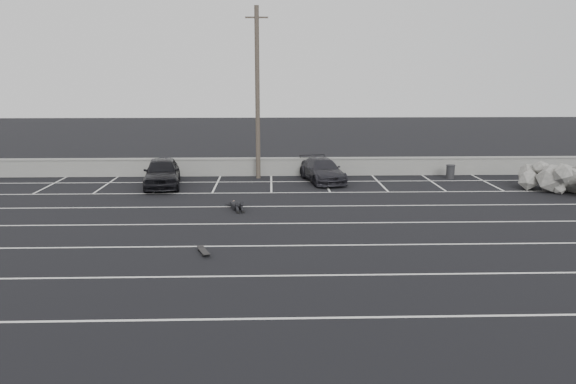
{
  "coord_description": "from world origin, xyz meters",
  "views": [
    {
      "loc": [
        -2.0,
        -18.86,
        5.89
      ],
      "look_at": [
        -1.29,
        4.42,
        1.0
      ],
      "focal_mm": 35.0,
      "sensor_mm": 36.0,
      "label": 1
    }
  ],
  "objects_px": {
    "utility_pole": "(257,93)",
    "trash_bin": "(450,172)",
    "skateboard": "(204,251)",
    "riprap_pile": "(563,182)",
    "person": "(236,203)",
    "car_left": "(162,172)",
    "car_right": "(322,170)"
  },
  "relations": [
    {
      "from": "car_left",
      "to": "person",
      "type": "height_order",
      "value": "car_left"
    },
    {
      "from": "trash_bin",
      "to": "skateboard",
      "type": "height_order",
      "value": "trash_bin"
    },
    {
      "from": "trash_bin",
      "to": "person",
      "type": "relative_size",
      "value": 0.34
    },
    {
      "from": "person",
      "to": "trash_bin",
      "type": "bearing_deg",
      "value": 15.34
    },
    {
      "from": "utility_pole",
      "to": "skateboard",
      "type": "relative_size",
      "value": 10.76
    },
    {
      "from": "skateboard",
      "to": "trash_bin",
      "type": "bearing_deg",
      "value": 26.8
    },
    {
      "from": "skateboard",
      "to": "car_right",
      "type": "bearing_deg",
      "value": 48.03
    },
    {
      "from": "utility_pole",
      "to": "trash_bin",
      "type": "xyz_separation_m",
      "value": [
        11.06,
        -0.56,
        -4.45
      ]
    },
    {
      "from": "car_right",
      "to": "riprap_pile",
      "type": "relative_size",
      "value": 0.92
    },
    {
      "from": "trash_bin",
      "to": "riprap_pile",
      "type": "relative_size",
      "value": 0.17
    },
    {
      "from": "car_right",
      "to": "skateboard",
      "type": "distance_m",
      "value": 13.8
    },
    {
      "from": "trash_bin",
      "to": "skateboard",
      "type": "distance_m",
      "value": 18.42
    },
    {
      "from": "person",
      "to": "riprap_pile",
      "type": "bearing_deg",
      "value": -3.59
    },
    {
      "from": "person",
      "to": "car_right",
      "type": "bearing_deg",
      "value": 39.64
    },
    {
      "from": "trash_bin",
      "to": "skateboard",
      "type": "relative_size",
      "value": 0.9
    },
    {
      "from": "utility_pole",
      "to": "trash_bin",
      "type": "relative_size",
      "value": 11.92
    },
    {
      "from": "trash_bin",
      "to": "skateboard",
      "type": "xyz_separation_m",
      "value": [
        -12.6,
        -13.43,
        -0.33
      ]
    },
    {
      "from": "person",
      "to": "skateboard",
      "type": "height_order",
      "value": "person"
    },
    {
      "from": "riprap_pile",
      "to": "utility_pole",
      "type": "bearing_deg",
      "value": 165.02
    },
    {
      "from": "trash_bin",
      "to": "person",
      "type": "distance_m",
      "value": 13.74
    },
    {
      "from": "car_left",
      "to": "trash_bin",
      "type": "height_order",
      "value": "car_left"
    },
    {
      "from": "trash_bin",
      "to": "person",
      "type": "bearing_deg",
      "value": -150.2
    },
    {
      "from": "riprap_pile",
      "to": "person",
      "type": "relative_size",
      "value": 2.02
    },
    {
      "from": "skateboard",
      "to": "car_left",
      "type": "bearing_deg",
      "value": 86.89
    },
    {
      "from": "utility_pole",
      "to": "trash_bin",
      "type": "height_order",
      "value": "utility_pole"
    },
    {
      "from": "riprap_pile",
      "to": "skateboard",
      "type": "xyz_separation_m",
      "value": [
        -17.26,
        -9.79,
        -0.42
      ]
    },
    {
      "from": "trash_bin",
      "to": "riprap_pile",
      "type": "bearing_deg",
      "value": -38.01
    },
    {
      "from": "car_right",
      "to": "riprap_pile",
      "type": "bearing_deg",
      "value": -25.67
    },
    {
      "from": "trash_bin",
      "to": "riprap_pile",
      "type": "distance_m",
      "value": 5.92
    },
    {
      "from": "car_right",
      "to": "person",
      "type": "relative_size",
      "value": 1.85
    },
    {
      "from": "car_left",
      "to": "person",
      "type": "bearing_deg",
      "value": -58.04
    },
    {
      "from": "utility_pole",
      "to": "skateboard",
      "type": "xyz_separation_m",
      "value": [
        -1.54,
        -14.0,
        -4.78
      ]
    }
  ]
}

